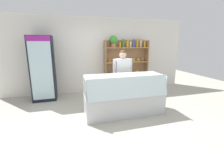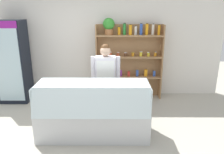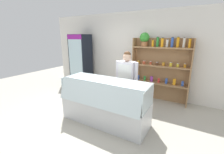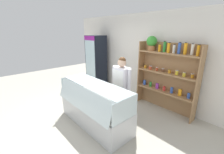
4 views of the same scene
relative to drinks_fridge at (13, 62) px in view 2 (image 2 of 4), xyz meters
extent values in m
plane|color=#B7B2A3|center=(1.89, -1.65, -1.00)|extent=(12.00, 12.00, 0.00)
cube|color=white|center=(1.89, 0.52, 0.35)|extent=(6.80, 0.10, 2.70)
cube|color=black|center=(0.00, 0.01, 0.00)|extent=(0.69, 0.56, 2.00)
cube|color=silver|center=(0.00, -0.28, 0.00)|extent=(0.61, 0.01, 1.80)
cube|color=#8C1E8C|center=(0.00, -0.28, 0.91)|extent=(0.65, 0.01, 0.16)
cylinder|color=purple|center=(-0.21, -0.21, -0.67)|extent=(0.05, 0.05, 0.15)
cylinder|color=#3356B2|center=(-0.07, -0.21, -0.66)|extent=(0.06, 0.06, 0.18)
cylinder|color=red|center=(0.07, -0.21, -0.68)|extent=(0.06, 0.06, 0.14)
cylinder|color=#3356B2|center=(0.21, -0.21, -0.68)|extent=(0.07, 0.07, 0.15)
cylinder|color=#9E6623|center=(-0.21, -0.21, -0.13)|extent=(0.06, 0.06, 0.17)
cylinder|color=purple|center=(-0.07, -0.21, -0.14)|extent=(0.07, 0.07, 0.15)
cylinder|color=silver|center=(0.07, -0.21, -0.14)|extent=(0.06, 0.06, 0.16)
cylinder|color=#9E6623|center=(0.21, -0.21, -0.11)|extent=(0.05, 0.05, 0.21)
cylinder|color=#2D8C38|center=(-0.07, -0.21, 0.41)|extent=(0.06, 0.06, 0.18)
cylinder|color=#9E6623|center=(0.07, -0.21, 0.41)|extent=(0.06, 0.06, 0.18)
cylinder|color=orange|center=(0.21, -0.21, 0.41)|extent=(0.07, 0.07, 0.19)
cube|color=#9E754C|center=(2.86, 0.34, -0.06)|extent=(1.67, 0.02, 1.88)
cube|color=#9E754C|center=(2.04, 0.20, -0.06)|extent=(0.03, 0.28, 1.88)
cube|color=#9E754C|center=(3.68, 0.20, -0.06)|extent=(0.03, 0.28, 1.88)
cube|color=#9E754C|center=(2.86, 0.20, -0.44)|extent=(1.61, 0.28, 0.04)
cube|color=#9E754C|center=(2.86, 0.20, 0.09)|extent=(1.61, 0.28, 0.04)
cube|color=#9E754C|center=(2.86, 0.20, 0.62)|extent=(1.61, 0.28, 0.04)
cylinder|color=#996038|center=(2.35, 0.20, 0.71)|extent=(0.19, 0.19, 0.14)
sphere|color=#328E2D|center=(2.35, 0.20, 0.90)|extent=(0.29, 0.29, 0.29)
cylinder|color=orange|center=(2.60, 0.21, 0.73)|extent=(0.07, 0.07, 0.19)
cylinder|color=black|center=(2.60, 0.20, 0.83)|extent=(0.05, 0.05, 0.02)
cylinder|color=#2D8C38|center=(2.73, 0.23, 0.77)|extent=(0.08, 0.08, 0.27)
cylinder|color=black|center=(2.73, 0.20, 0.91)|extent=(0.05, 0.05, 0.02)
cylinder|color=orange|center=(2.87, 0.17, 0.76)|extent=(0.07, 0.07, 0.24)
cylinder|color=black|center=(2.87, 0.20, 0.89)|extent=(0.05, 0.05, 0.02)
cylinder|color=silver|center=(3.00, 0.20, 0.74)|extent=(0.07, 0.07, 0.21)
cylinder|color=black|center=(3.00, 0.20, 0.85)|extent=(0.04, 0.04, 0.02)
cylinder|color=#3356B2|center=(3.13, 0.19, 0.77)|extent=(0.07, 0.07, 0.26)
cylinder|color=black|center=(3.13, 0.20, 0.91)|extent=(0.05, 0.05, 0.02)
cylinder|color=orange|center=(3.27, 0.20, 0.77)|extent=(0.07, 0.07, 0.26)
cylinder|color=black|center=(3.27, 0.20, 0.91)|extent=(0.05, 0.05, 0.02)
cylinder|color=silver|center=(3.42, 0.22, 0.76)|extent=(0.07, 0.07, 0.25)
cylinder|color=black|center=(3.42, 0.20, 0.90)|extent=(0.04, 0.04, 0.02)
cylinder|color=orange|center=(3.56, 0.17, 0.75)|extent=(0.06, 0.06, 0.23)
cylinder|color=black|center=(3.56, 0.20, 0.88)|extent=(0.04, 0.04, 0.02)
cylinder|color=orange|center=(2.20, 0.19, 0.15)|extent=(0.07, 0.07, 0.08)
cylinder|color=gold|center=(2.20, 0.20, 0.20)|extent=(0.07, 0.07, 0.01)
cylinder|color=#BF4C2D|center=(2.38, 0.18, 0.15)|extent=(0.09, 0.09, 0.09)
cylinder|color=silver|center=(2.38, 0.20, 0.20)|extent=(0.09, 0.09, 0.01)
cylinder|color=#BF4C2D|center=(2.58, 0.20, 0.15)|extent=(0.07, 0.07, 0.09)
cylinder|color=silver|center=(2.58, 0.20, 0.20)|extent=(0.07, 0.07, 0.01)
cylinder|color=brown|center=(2.77, 0.20, 0.15)|extent=(0.08, 0.08, 0.08)
cylinder|color=silver|center=(2.77, 0.20, 0.20)|extent=(0.08, 0.08, 0.01)
cylinder|color=orange|center=(2.95, 0.20, 0.15)|extent=(0.07, 0.07, 0.08)
cylinder|color=gold|center=(2.95, 0.20, 0.20)|extent=(0.07, 0.07, 0.01)
cylinder|color=yellow|center=(3.15, 0.20, 0.16)|extent=(0.07, 0.07, 0.11)
cylinder|color=silver|center=(3.15, 0.20, 0.22)|extent=(0.08, 0.08, 0.01)
cylinder|color=yellow|center=(3.34, 0.18, 0.15)|extent=(0.07, 0.07, 0.09)
cylinder|color=silver|center=(3.34, 0.20, 0.20)|extent=(0.07, 0.07, 0.01)
cylinder|color=orange|center=(3.52, 0.22, 0.16)|extent=(0.07, 0.07, 0.10)
cylinder|color=silver|center=(3.52, 0.20, 0.21)|extent=(0.07, 0.07, 0.01)
cube|color=#3356B2|center=(2.20, 0.20, -0.34)|extent=(0.08, 0.04, 0.15)
cube|color=#2D8C38|center=(2.42, 0.20, -0.35)|extent=(0.06, 0.04, 0.14)
cube|color=purple|center=(2.64, 0.20, -0.34)|extent=(0.08, 0.04, 0.16)
cube|color=red|center=(2.86, 0.20, -0.35)|extent=(0.06, 0.04, 0.13)
cube|color=#3356B2|center=(3.08, 0.20, -0.34)|extent=(0.06, 0.04, 0.16)
cube|color=orange|center=(3.29, 0.20, -0.33)|extent=(0.08, 0.04, 0.18)
cube|color=#3356B2|center=(3.51, 0.20, -0.35)|extent=(0.06, 0.04, 0.14)
cube|color=silver|center=(2.10, -1.61, -0.73)|extent=(1.99, 0.72, 0.55)
cube|color=white|center=(2.10, -1.61, -0.43)|extent=(1.93, 0.66, 0.03)
cube|color=silver|center=(2.10, -1.95, -0.23)|extent=(1.95, 0.16, 0.47)
cube|color=silver|center=(2.10, -1.56, 0.00)|extent=(1.95, 0.56, 0.01)
cube|color=silver|center=(1.12, -1.61, -0.23)|extent=(0.01, 0.68, 0.45)
cube|color=silver|center=(3.08, -1.61, -0.23)|extent=(0.01, 0.68, 0.45)
cube|color=tan|center=(1.35, -1.52, -0.39)|extent=(0.16, 0.11, 0.05)
cube|color=white|center=(1.35, -1.74, -0.39)|extent=(0.05, 0.03, 0.02)
cube|color=beige|center=(1.72, -1.52, -0.39)|extent=(0.17, 0.14, 0.06)
cube|color=white|center=(1.72, -1.74, -0.39)|extent=(0.05, 0.03, 0.02)
cube|color=tan|center=(2.10, -1.52, -0.39)|extent=(0.17, 0.14, 0.05)
cube|color=white|center=(2.10, -1.74, -0.39)|extent=(0.05, 0.03, 0.02)
cube|color=beige|center=(2.47, -1.52, -0.39)|extent=(0.17, 0.13, 0.06)
cube|color=white|center=(2.47, -1.74, -0.39)|extent=(0.05, 0.03, 0.02)
cube|color=beige|center=(2.84, -1.52, -0.39)|extent=(0.17, 0.15, 0.04)
cube|color=white|center=(2.84, -1.74, -0.39)|extent=(0.05, 0.03, 0.02)
cylinder|color=#C1706B|center=(1.29, -1.72, -0.35)|extent=(0.21, 0.16, 0.14)
cylinder|color=tan|center=(1.51, -1.72, -0.34)|extent=(0.15, 0.16, 0.16)
cylinder|color=white|center=(2.59, -1.70, -0.30)|extent=(0.07, 0.07, 0.24)
cylinder|color=white|center=(2.69, -1.70, -0.31)|extent=(0.07, 0.07, 0.22)
cylinder|color=#2D2D38|center=(2.21, -0.92, -0.64)|extent=(0.13, 0.13, 0.73)
cylinder|color=#2D2D38|center=(2.39, -0.92, -0.64)|extent=(0.13, 0.13, 0.73)
cube|color=white|center=(2.30, -0.92, 0.03)|extent=(0.40, 0.24, 0.60)
cube|color=white|center=(2.30, -1.05, -0.29)|extent=(0.34, 0.01, 1.13)
cylinder|color=white|center=(2.05, -0.92, 0.06)|extent=(0.09, 0.09, 0.54)
cylinder|color=white|center=(2.55, -0.92, 0.06)|extent=(0.09, 0.09, 0.54)
sphere|color=#D8AD8E|center=(2.30, -0.92, 0.44)|extent=(0.21, 0.21, 0.21)
sphere|color=brown|center=(2.30, -0.91, 0.50)|extent=(0.18, 0.18, 0.18)
camera|label=1|loc=(0.82, -5.01, 0.76)|focal=24.00mm
camera|label=2|loc=(2.45, -5.19, 1.24)|focal=35.00mm
camera|label=3|loc=(3.80, -4.24, 0.92)|focal=24.00mm
camera|label=4|loc=(4.74, -3.45, 1.18)|focal=24.00mm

